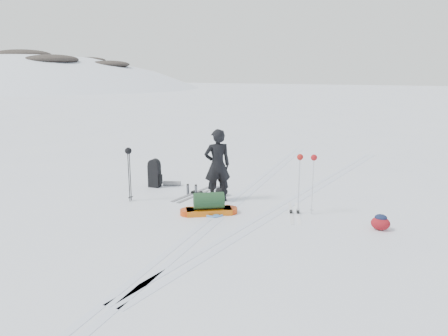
{
  "coord_description": "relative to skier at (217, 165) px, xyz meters",
  "views": [
    {
      "loc": [
        4.26,
        -9.42,
        3.35
      ],
      "look_at": [
        -0.23,
        0.3,
        0.95
      ],
      "focal_mm": 35.0,
      "sensor_mm": 36.0,
      "label": 1
    }
  ],
  "objects": [
    {
      "name": "ground",
      "position": [
        0.51,
        -0.5,
        -0.95
      ],
      "size": [
        200.0,
        200.0,
        0.0
      ],
      "primitive_type": "plane",
      "color": "silver",
      "rests_on": "ground"
    },
    {
      "name": "ski_tracks",
      "position": [
        1.12,
        0.38,
        -0.95
      ],
      "size": [
        3.38,
        17.97,
        0.01
      ],
      "color": "silver",
      "rests_on": "ground"
    },
    {
      "name": "skier",
      "position": [
        0.0,
        0.0,
        0.0
      ],
      "size": [
        0.82,
        0.8,
        1.9
      ],
      "primitive_type": "imported",
      "rotation": [
        0.0,
        0.0,
        3.85
      ],
      "color": "black",
      "rests_on": "ground"
    },
    {
      "name": "pulk_sled",
      "position": [
        0.28,
        -1.06,
        -0.75
      ],
      "size": [
        1.37,
        1.09,
        0.53
      ],
      "rotation": [
        0.0,
        0.0,
        0.58
      ],
      "color": "#CE5E0C",
      "rests_on": "ground"
    },
    {
      "name": "expedition_rucksack",
      "position": [
        -2.23,
        0.54,
        -0.56
      ],
      "size": [
        0.83,
        0.62,
        0.84
      ],
      "rotation": [
        0.0,
        0.0,
        0.11
      ],
      "color": "black",
      "rests_on": "ground"
    },
    {
      "name": "ski_poles_black",
      "position": [
        -2.07,
        -0.97,
        0.22
      ],
      "size": [
        0.18,
        0.21,
        1.43
      ],
      "rotation": [
        0.0,
        0.0,
        -0.42
      ],
      "color": "black",
      "rests_on": "ground"
    },
    {
      "name": "ski_poles_silver",
      "position": [
        2.36,
        -0.09,
        0.26
      ],
      "size": [
        0.45,
        0.22,
        1.45
      ],
      "rotation": [
        0.0,
        0.0,
        0.41
      ],
      "color": "#B8BBBF",
      "rests_on": "ground"
    },
    {
      "name": "touring_skis_grey",
      "position": [
        -0.81,
        0.36,
        -0.93
      ],
      "size": [
        0.54,
        1.97,
        0.07
      ],
      "rotation": [
        0.0,
        0.0,
        1.44
      ],
      "color": "gray",
      "rests_on": "ground"
    },
    {
      "name": "touring_skis_white",
      "position": [
        2.12,
        -0.15,
        -0.94
      ],
      "size": [
        0.76,
        1.65,
        0.06
      ],
      "rotation": [
        0.0,
        0.0,
        -1.25
      ],
      "color": "silver",
      "rests_on": "ground"
    },
    {
      "name": "rope_coil",
      "position": [
        0.42,
        -1.04,
        -0.92
      ],
      "size": [
        0.62,
        0.62,
        0.06
      ],
      "rotation": [
        0.0,
        0.0,
        0.27
      ],
      "color": "#4F84C2",
      "rests_on": "ground"
    },
    {
      "name": "small_daypack",
      "position": [
        4.1,
        -0.46,
        -0.78
      ],
      "size": [
        0.43,
        0.34,
        0.35
      ],
      "rotation": [
        0.0,
        0.0,
        -0.08
      ],
      "color": "maroon",
      "rests_on": "ground"
    },
    {
      "name": "thermos_pair",
      "position": [
        -0.92,
        0.27,
        -0.81
      ],
      "size": [
        0.29,
        0.2,
        0.29
      ],
      "rotation": [
        0.0,
        0.0,
        -0.3
      ],
      "color": "#4F5156",
      "rests_on": "ground"
    },
    {
      "name": "stuff_sack",
      "position": [
        -0.12,
        0.51,
        -0.84
      ],
      "size": [
        0.44,
        0.38,
        0.23
      ],
      "rotation": [
        0.0,
        0.0,
        0.34
      ],
      "color": "black",
      "rests_on": "ground"
    }
  ]
}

